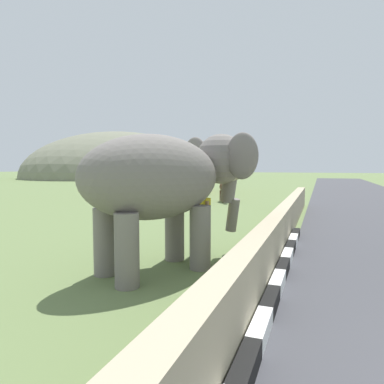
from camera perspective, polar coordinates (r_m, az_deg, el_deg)
The scene contains 7 objects.
barrier_parapet at distance 5.47m, azimuth 9.93°, elevation -13.24°, with size 28.00×0.36×1.00m, color tan.
elephant at distance 7.06m, azimuth -3.99°, elevation 2.19°, with size 3.95×3.46×2.89m.
person_handler at distance 8.14m, azimuth 1.67°, elevation -4.25°, with size 0.48×0.55×1.66m.
bus_orange at distance 27.83m, azimuth -2.61°, elevation 4.25°, with size 9.37×4.75×3.50m.
cow_near at distance 19.27m, azimuth -2.51°, elevation 0.58°, with size 1.35×1.83×1.23m.
cow_mid at distance 20.44m, azimuth 5.51°, elevation 0.79°, with size 1.88×1.19×1.23m.
hill_east at distance 68.58m, azimuth -11.32°, elevation 2.51°, with size 41.02×32.81×17.26m.
Camera 1 is at (-3.12, 2.75, 2.15)m, focal length 31.98 mm.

